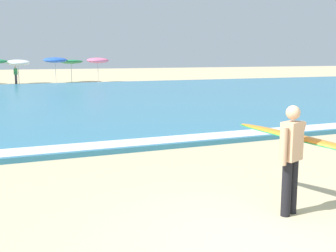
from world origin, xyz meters
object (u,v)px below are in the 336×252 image
at_px(beach_umbrella_8, 98,60).
at_px(surfer_with_board, 300,148).
at_px(beach_umbrella_6, 55,60).
at_px(beachgoer_near_row_left, 16,75).
at_px(beach_umbrella_5, 18,63).
at_px(beach_umbrella_7, 71,62).

bearing_deg(beach_umbrella_8, surfer_with_board, -98.74).
bearing_deg(beach_umbrella_8, beach_umbrella_6, 172.09).
height_order(beach_umbrella_6, beachgoer_near_row_left, beach_umbrella_6).
bearing_deg(surfer_with_board, beach_umbrella_8, 81.26).
height_order(surfer_with_board, beachgoer_near_row_left, surfer_with_board).
bearing_deg(beach_umbrella_5, beach_umbrella_6, -4.79).
height_order(surfer_with_board, beach_umbrella_8, beach_umbrella_8).
distance_m(beach_umbrella_5, beach_umbrella_6, 3.25).
relative_size(beach_umbrella_7, beach_umbrella_8, 0.94).
height_order(beach_umbrella_7, beachgoer_near_row_left, beach_umbrella_7).
distance_m(beach_umbrella_7, beachgoer_near_row_left, 5.36).
distance_m(surfer_with_board, beach_umbrella_6, 35.36).
bearing_deg(beachgoer_near_row_left, beach_umbrella_5, 56.28).
bearing_deg(beachgoer_near_row_left, beach_umbrella_7, 11.97).
height_order(surfer_with_board, beach_umbrella_5, beach_umbrella_5).
relative_size(beach_umbrella_7, beachgoer_near_row_left, 1.41).
distance_m(surfer_with_board, beachgoer_near_row_left, 35.23).
distance_m(beach_umbrella_5, beach_umbrella_8, 7.13).
xyz_separation_m(beach_umbrella_6, beachgoer_near_row_left, (-3.51, -0.14, -1.26)).
bearing_deg(beach_umbrella_5, beach_umbrella_8, -6.49).
height_order(beach_umbrella_6, beach_umbrella_7, beach_umbrella_6).
height_order(beach_umbrella_5, beach_umbrella_6, beach_umbrella_6).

